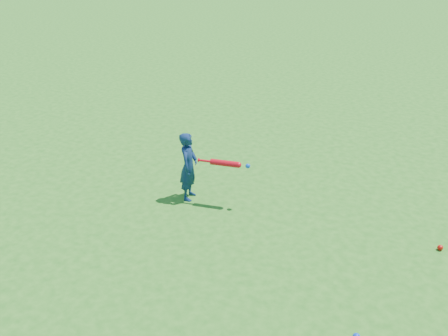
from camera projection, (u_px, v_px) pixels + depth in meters
ground at (194, 211)px, 6.64m from camera, size 80.00×80.00×0.00m
child at (189, 166)px, 6.76m from camera, size 0.30×0.39×0.96m
ground_ball_red at (440, 248)px, 5.80m from camera, size 0.07×0.07×0.07m
bat_swing at (227, 164)px, 6.52m from camera, size 0.70×0.18×0.08m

